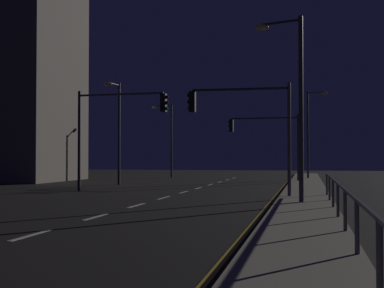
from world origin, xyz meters
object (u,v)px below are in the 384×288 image
street_lamp_far_end (311,126)px  street_lamp_mid_block (168,133)px  traffic_light_far_center (117,119)px  street_lamp_median (293,90)px  traffic_light_mid_left (265,133)px  traffic_light_mid_right (242,115)px  street_lamp_across_street (117,123)px

street_lamp_far_end → street_lamp_mid_block: 12.80m
traffic_light_far_center → street_lamp_median: street_lamp_median is taller
street_lamp_median → traffic_light_mid_left: bearing=97.5°
traffic_light_mid_right → street_lamp_median: size_ratio=0.70×
traffic_light_mid_left → street_lamp_far_end: 5.94m
street_lamp_far_end → traffic_light_far_center: bearing=-119.9°
street_lamp_median → street_lamp_across_street: bearing=132.5°
traffic_light_mid_right → street_lamp_across_street: bearing=134.1°
traffic_light_mid_right → street_lamp_median: street_lamp_median is taller
street_lamp_far_end → street_lamp_median: bearing=-91.9°
street_lamp_far_end → street_lamp_across_street: street_lamp_far_end is taller
street_lamp_mid_block → street_lamp_median: (11.82, -26.25, 0.43)m
traffic_light_far_center → street_lamp_across_street: 7.00m
street_lamp_across_street → traffic_light_far_center: bearing=-69.9°
street_lamp_median → street_lamp_far_end: bearing=88.1°
street_lamp_across_street → street_lamp_median: street_lamp_median is taller
street_lamp_far_end → street_lamp_median: size_ratio=1.00×
traffic_light_far_center → traffic_light_mid_right: (7.12, -3.26, -0.19)m
traffic_light_mid_right → street_lamp_far_end: bearing=81.5°
street_lamp_across_street → street_lamp_mid_block: bearing=89.7°
traffic_light_far_center → street_lamp_median: size_ratio=0.77×
traffic_light_far_center → street_lamp_across_street: (-2.41, 6.57, 0.19)m
traffic_light_far_center → street_lamp_far_end: bearing=60.1°
traffic_light_mid_right → street_lamp_mid_block: 24.98m
traffic_light_mid_left → street_lamp_across_street: street_lamp_across_street is taller
traffic_light_mid_left → street_lamp_median: 19.64m
street_lamp_across_street → street_lamp_mid_block: (0.06, 13.29, -0.11)m
traffic_light_mid_right → street_lamp_far_end: 21.40m
street_lamp_far_end → street_lamp_across_street: (-12.70, -11.32, -0.32)m
traffic_light_mid_right → street_lamp_median: (2.36, -3.13, 0.71)m
traffic_light_mid_left → traffic_light_mid_right: (0.20, -16.32, 0.08)m
street_lamp_far_end → street_lamp_median: street_lamp_far_end is taller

